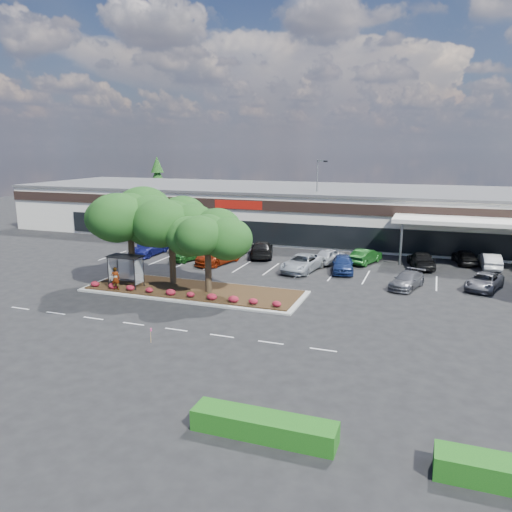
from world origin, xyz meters
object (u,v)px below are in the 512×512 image
(car_0, at_px, (149,247))
(light_pole, at_px, (317,207))
(survey_stake, at_px, (151,333))
(car_1, at_px, (188,253))

(car_0, bearing_deg, light_pole, 40.19)
(light_pole, height_order, survey_stake, light_pole)
(car_0, distance_m, car_1, 5.30)
(light_pole, distance_m, car_1, 17.62)
(light_pole, relative_size, car_1, 2.27)
(car_1, bearing_deg, car_0, -174.52)
(light_pole, xyz_separation_m, survey_stake, (-2.13, -34.48, -3.86))
(light_pole, relative_size, survey_stake, 11.02)
(survey_stake, distance_m, car_0, 25.43)
(survey_stake, bearing_deg, car_0, 121.83)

